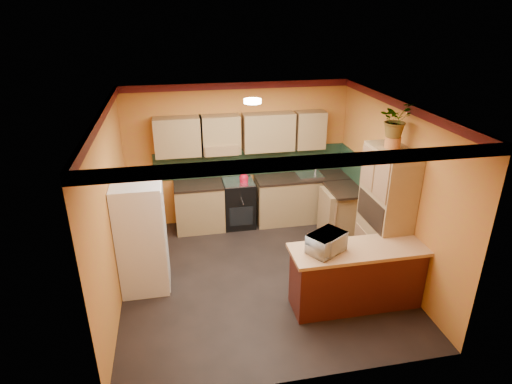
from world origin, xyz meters
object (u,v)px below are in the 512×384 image
pantry (385,215)px  microwave (326,243)px  stove (239,203)px  breakfast_bar (356,278)px  fridge (142,237)px  base_cabinets_back (270,201)px

pantry → microwave: bearing=-151.3°
stove → pantry: size_ratio=0.43×
pantry → breakfast_bar: size_ratio=1.17×
pantry → breakfast_bar: pantry is taller
stove → fridge: fridge is taller
stove → pantry: (1.90, -2.10, 0.59)m
microwave → base_cabinets_back: bearing=60.0°
fridge → pantry: (3.60, -0.39, 0.20)m
fridge → breakfast_bar: 3.14m
stove → breakfast_bar: (1.24, -2.73, -0.02)m
stove → base_cabinets_back: bearing=0.0°
stove → fridge: size_ratio=0.54×
breakfast_bar → pantry: bearing=43.5°
fridge → stove: bearing=45.2°
base_cabinets_back → pantry: size_ratio=1.74×
stove → fridge: bearing=-134.8°
breakfast_bar → microwave: size_ratio=3.64×
base_cabinets_back → microwave: bearing=-87.3°
pantry → base_cabinets_back: bearing=121.3°
base_cabinets_back → stove: bearing=-180.0°
fridge → microwave: fridge is taller
stove → fridge: (-1.70, -1.71, 0.39)m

